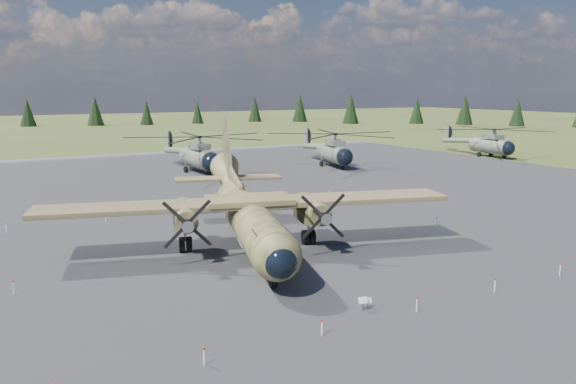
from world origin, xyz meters
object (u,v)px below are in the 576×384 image
helicopter_mid (334,143)px  helicopter_far (491,137)px  transport_plane (247,209)px  helicopter_near (198,146)px

helicopter_mid → helicopter_far: bearing=5.7°
helicopter_far → transport_plane: bearing=-149.9°
transport_plane → helicopter_near: size_ratio=1.18×
helicopter_mid → helicopter_near: bearing=178.2°
transport_plane → helicopter_near: 39.22m
transport_plane → helicopter_near: bearing=91.1°
helicopter_near → helicopter_mid: (20.08, -4.45, -0.05)m
transport_plane → helicopter_mid: transport_plane is taller
helicopter_near → helicopter_far: bearing=-11.1°
transport_plane → helicopter_near: (10.29, 37.84, 0.91)m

